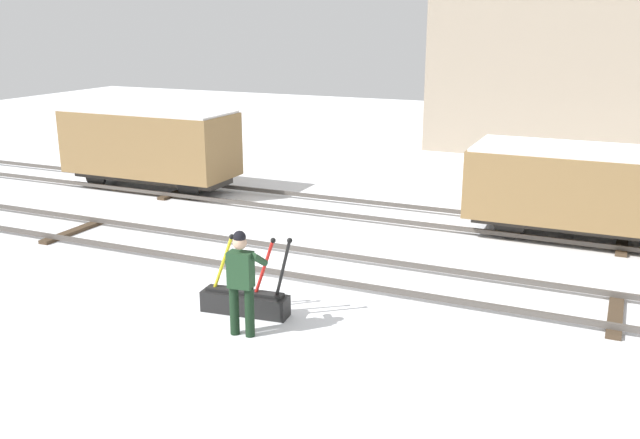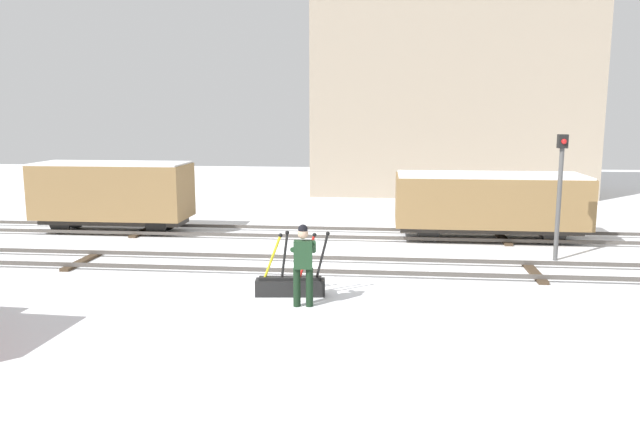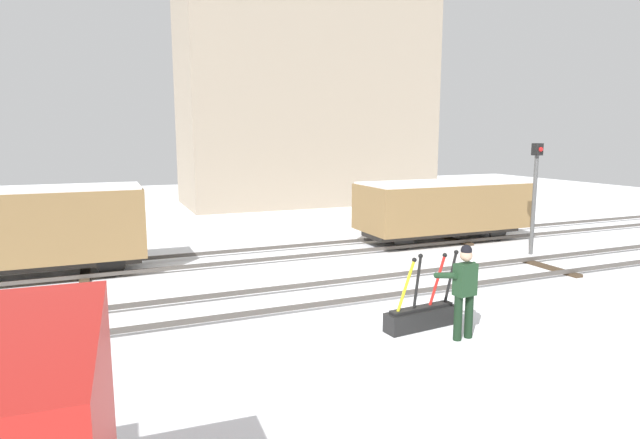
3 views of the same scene
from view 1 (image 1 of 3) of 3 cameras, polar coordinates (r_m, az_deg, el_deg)
The scene contains 7 objects.
ground_plane at distance 14.04m, azimuth -1.64°, elevation -3.98°, with size 60.00×60.00×0.00m, color white.
track_main_line at distance 14.00m, azimuth -1.64°, elevation -3.55°, with size 44.00×1.94×0.18m.
track_siding_near at distance 17.81m, azimuth 4.36°, elevation 0.71°, with size 44.00×1.94×0.18m.
switch_lever_frame at distance 11.92m, azimuth -6.10°, elevation -6.53°, with size 1.64×0.52×1.45m.
rail_worker at distance 10.90m, azimuth -6.43°, elevation -4.69°, with size 0.59×0.66×1.72m.
freight_car_back_track at distance 20.80m, azimuth -13.73°, elevation 6.01°, with size 5.03×1.94×2.33m.
freight_car_far_end at distance 16.59m, azimuth 22.21°, elevation 2.35°, with size 5.79×2.31×2.08m.
Camera 1 is at (5.73, -11.88, 4.81)m, focal length 39.18 mm.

